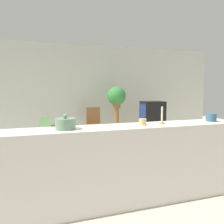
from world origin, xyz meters
The scene contains 13 objects.
ground_plane centered at (0.00, 0.00, 0.00)m, with size 14.00×14.00×0.00m, color beige.
wall_back centered at (0.00, 3.43, 1.35)m, with size 9.00×0.06×2.70m.
couch centered at (-0.70, 1.25, 0.28)m, with size 0.84×1.78×0.77m.
tv_stand centered at (1.85, 2.23, 0.25)m, with size 0.73×0.50×0.50m.
television centered at (1.84, 2.23, 0.78)m, with size 0.59×0.47×0.58m.
wooden_chair centered at (0.35, 2.82, 0.48)m, with size 0.44×0.44×0.89m.
plant_stand centered at (0.97, 2.71, 0.43)m, with size 0.14×0.14×0.87m.
potted_plant centered at (0.97, 2.71, 1.20)m, with size 0.52×0.52×0.61m.
foreground_counter centered at (0.00, -0.66, 0.48)m, with size 2.90×0.44×0.97m.
decorative_bowl centered at (-0.76, -0.66, 1.03)m, with size 0.23×0.23×0.17m.
candle_jar centered at (0.17, -0.66, 1.00)m, with size 0.09×0.09×0.08m.
candlestick centered at (0.44, -0.66, 1.04)m, with size 0.07×0.07×0.22m.
coffee_tin centered at (1.21, -0.66, 1.02)m, with size 0.14×0.14×0.11m.
Camera 1 is at (-0.99, -3.09, 1.41)m, focal length 35.00 mm.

